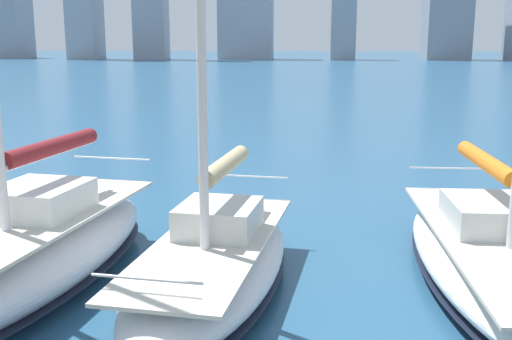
{
  "coord_description": "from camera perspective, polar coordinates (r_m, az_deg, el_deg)",
  "views": [
    {
      "loc": [
        -0.88,
        4.1,
        4.48
      ],
      "look_at": [
        -0.07,
        -6.51,
        2.2
      ],
      "focal_mm": 42.0,
      "sensor_mm": 36.0,
      "label": 1
    }
  ],
  "objects": [
    {
      "name": "sailboat_maroon",
      "position": [
        11.78,
        -20.76,
        -7.17
      ],
      "size": [
        3.67,
        8.02,
        10.94
      ],
      "color": "white",
      "rests_on": "ground"
    },
    {
      "name": "sailboat_orange",
      "position": [
        12.11,
        21.95,
        -7.48
      ],
      "size": [
        2.76,
        8.47,
        12.27
      ],
      "color": "white",
      "rests_on": "ground"
    },
    {
      "name": "sailboat_tan",
      "position": [
        10.9,
        -4.04,
        -8.48
      ],
      "size": [
        3.18,
        6.96,
        11.34
      ],
      "color": "white",
      "rests_on": "ground"
    }
  ]
}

